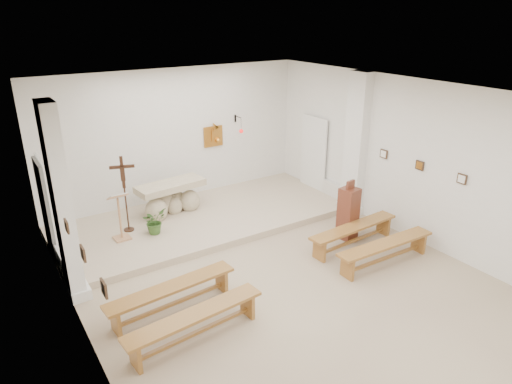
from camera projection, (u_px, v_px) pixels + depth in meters
ground at (293, 289)px, 8.39m from camera, size 7.00×10.00×0.00m
wall_left at (85, 258)px, 5.98m from camera, size 0.02×10.00×3.50m
wall_right at (428, 166)px, 9.51m from camera, size 0.02×10.00×3.50m
wall_back at (176, 138)px, 11.64m from camera, size 7.00×0.02×3.50m
ceiling at (299, 99)px, 7.10m from camera, size 7.00×10.00×0.02m
sanctuary_platform at (206, 218)px, 11.09m from camera, size 6.98×3.00×0.15m
pilaster_left at (62, 205)px, 7.60m from camera, size 0.26×0.55×3.50m
pilaster_right at (356, 145)px, 11.01m from camera, size 0.26×0.55×3.50m
gold_wall_relief at (213, 136)px, 12.18m from camera, size 0.55×0.04×0.55m
sanctuary_lamp at (240, 129)px, 12.28m from camera, size 0.11×0.36×0.44m
station_frame_left_front at (104, 288)px, 5.38m from camera, size 0.03×0.20×0.20m
station_frame_left_mid at (83, 253)px, 6.16m from camera, size 0.03×0.20×0.20m
station_frame_left_rear at (67, 226)px, 6.94m from camera, size 0.03×0.20×0.20m
station_frame_right_front at (462, 179)px, 8.89m from camera, size 0.03×0.20×0.20m
station_frame_right_mid at (420, 165)px, 9.67m from camera, size 0.03×0.20×0.20m
station_frame_right_rear at (384, 154)px, 10.45m from camera, size 0.03×0.20×0.20m
radiator_left at (63, 265)px, 8.66m from camera, size 0.10×0.85×0.52m
radiator_right at (334, 193)px, 12.13m from camera, size 0.10×0.85×0.52m
altar at (171, 200)px, 11.10m from camera, size 1.72×0.84×0.86m
lectern at (120, 216)px, 9.72m from camera, size 0.41×0.35×1.10m
crucifix_stand at (124, 189)px, 9.94m from camera, size 0.52×0.23×1.75m
potted_plant at (154, 221)px, 10.09m from camera, size 0.66×0.64×0.57m
donation_pedestal at (348, 213)px, 10.10m from camera, size 0.42×0.42×1.37m
bench_left_front at (172, 292)px, 7.68m from camera, size 2.33×0.54×0.49m
bench_right_front at (354, 231)px, 9.80m from camera, size 2.32×0.48×0.49m
bench_left_second at (195, 320)px, 6.98m from camera, size 2.33×0.56×0.49m
bench_right_second at (386, 248)px, 9.10m from camera, size 2.32×0.43×0.49m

